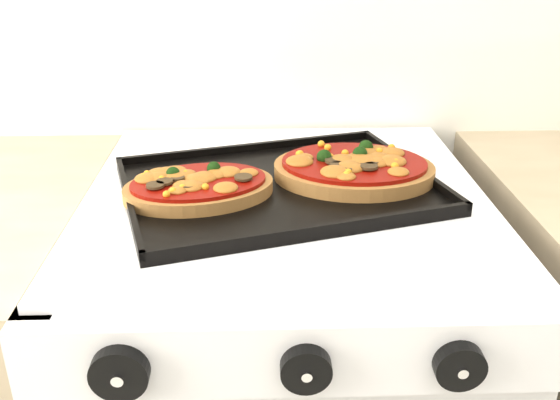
{
  "coord_description": "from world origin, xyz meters",
  "views": [
    {
      "loc": [
        -0.08,
        0.86,
        1.28
      ],
      "look_at": [
        -0.05,
        1.65,
        0.92
      ],
      "focal_mm": 40.0,
      "sensor_mm": 36.0,
      "label": 1
    }
  ],
  "objects": [
    {
      "name": "baking_tray",
      "position": [
        -0.05,
        1.7,
        0.92
      ],
      "size": [
        0.51,
        0.43,
        0.02
      ],
      "primitive_type": "cube",
      "rotation": [
        0.0,
        0.0,
        0.28
      ],
      "color": "black",
      "rests_on": "stove"
    },
    {
      "name": "pizza_left",
      "position": [
        -0.17,
        1.67,
        0.94
      ],
      "size": [
        0.24,
        0.19,
        0.03
      ],
      "primitive_type": null,
      "rotation": [
        0.0,
        0.0,
        0.24
      ],
      "color": "olive",
      "rests_on": "baking_tray"
    },
    {
      "name": "knob_center",
      "position": [
        -0.04,
        1.37,
        0.85
      ],
      "size": [
        0.05,
        0.02,
        0.05
      ],
      "primitive_type": "cylinder",
      "rotation": [
        1.57,
        0.0,
        0.0
      ],
      "color": "black",
      "rests_on": "control_panel"
    },
    {
      "name": "knob_right",
      "position": [
        0.12,
        1.37,
        0.85
      ],
      "size": [
        0.05,
        0.02,
        0.05
      ],
      "primitive_type": "cylinder",
      "rotation": [
        1.57,
        0.0,
        0.0
      ],
      "color": "black",
      "rests_on": "control_panel"
    },
    {
      "name": "control_panel",
      "position": [
        -0.04,
        1.39,
        0.85
      ],
      "size": [
        0.6,
        0.02,
        0.09
      ],
      "primitive_type": "cube",
      "color": "silver",
      "rests_on": "stove"
    },
    {
      "name": "knob_left",
      "position": [
        -0.23,
        1.37,
        0.85
      ],
      "size": [
        0.06,
        0.02,
        0.06
      ],
      "primitive_type": "cylinder",
      "rotation": [
        1.57,
        0.0,
        0.0
      ],
      "color": "black",
      "rests_on": "control_panel"
    },
    {
      "name": "pizza_right",
      "position": [
        0.06,
        1.73,
        0.94
      ],
      "size": [
        0.26,
        0.21,
        0.04
      ],
      "primitive_type": null,
      "rotation": [
        0.0,
        0.0,
        -0.11
      ],
      "color": "olive",
      "rests_on": "baking_tray"
    }
  ]
}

